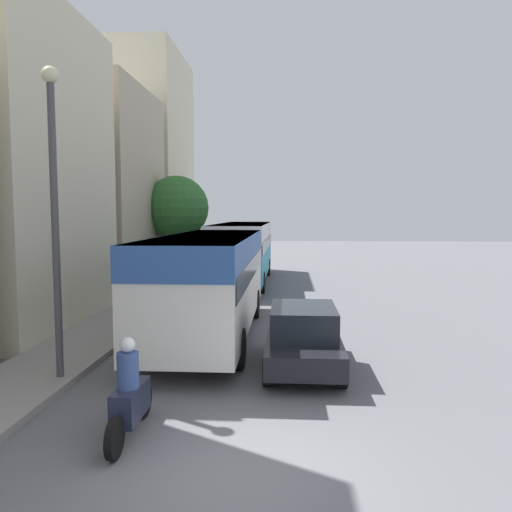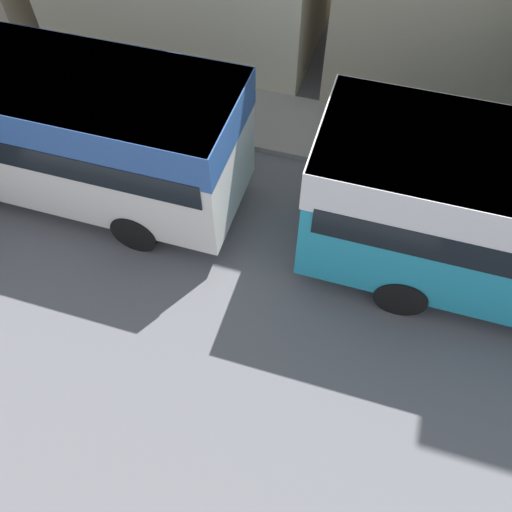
{
  "view_description": "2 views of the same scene",
  "coord_description": "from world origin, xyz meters",
  "px_view_note": "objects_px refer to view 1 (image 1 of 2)",
  "views": [
    {
      "loc": [
        0.69,
        -6.88,
        3.77
      ],
      "look_at": [
        -0.68,
        14.12,
        1.94
      ],
      "focal_mm": 35.0,
      "sensor_mm": 36.0,
      "label": 1
    },
    {
      "loc": [
        4.87,
        14.99,
        8.56
      ],
      "look_at": [
        0.07,
        13.54,
        1.51
      ],
      "focal_mm": 35.0,
      "sensor_mm": 36.0,
      "label": 2
    }
  ],
  "objects_px": {
    "pedestrian_near_curb": "(197,254)",
    "car_crossing": "(303,337)",
    "bus_following": "(243,245)",
    "bus_lead": "(210,272)",
    "motorcycle_behind_lead": "(130,397)"
  },
  "relations": [
    {
      "from": "pedestrian_near_curb",
      "to": "car_crossing",
      "type": "bearing_deg",
      "value": -72.61
    },
    {
      "from": "bus_following",
      "to": "pedestrian_near_curb",
      "type": "bearing_deg",
      "value": 123.54
    },
    {
      "from": "bus_lead",
      "to": "car_crossing",
      "type": "xyz_separation_m",
      "value": [
        2.71,
        -2.91,
        -1.22
      ]
    },
    {
      "from": "car_crossing",
      "to": "pedestrian_near_curb",
      "type": "height_order",
      "value": "pedestrian_near_curb"
    },
    {
      "from": "bus_following",
      "to": "motorcycle_behind_lead",
      "type": "xyz_separation_m",
      "value": [
        -0.23,
        -18.5,
        -1.39
      ]
    },
    {
      "from": "car_crossing",
      "to": "pedestrian_near_curb",
      "type": "bearing_deg",
      "value": 107.39
    },
    {
      "from": "car_crossing",
      "to": "pedestrian_near_curb",
      "type": "xyz_separation_m",
      "value": [
        -6.23,
        19.89,
        0.3
      ]
    },
    {
      "from": "bus_lead",
      "to": "car_crossing",
      "type": "relative_size",
      "value": 2.48
    },
    {
      "from": "bus_following",
      "to": "pedestrian_near_curb",
      "type": "relative_size",
      "value": 6.03
    },
    {
      "from": "motorcycle_behind_lead",
      "to": "car_crossing",
      "type": "bearing_deg",
      "value": 51.82
    },
    {
      "from": "bus_lead",
      "to": "motorcycle_behind_lead",
      "type": "relative_size",
      "value": 4.3
    },
    {
      "from": "bus_lead",
      "to": "pedestrian_near_curb",
      "type": "xyz_separation_m",
      "value": [
        -3.52,
        16.98,
        -0.92
      ]
    },
    {
      "from": "car_crossing",
      "to": "pedestrian_near_curb",
      "type": "distance_m",
      "value": 20.84
    },
    {
      "from": "motorcycle_behind_lead",
      "to": "pedestrian_near_curb",
      "type": "distance_m",
      "value": 23.93
    },
    {
      "from": "motorcycle_behind_lead",
      "to": "pedestrian_near_curb",
      "type": "xyz_separation_m",
      "value": [
        -3.22,
        23.71,
        0.41
      ]
    }
  ]
}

